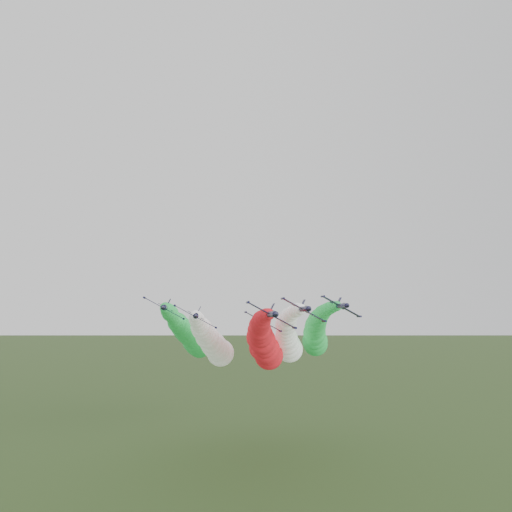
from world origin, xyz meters
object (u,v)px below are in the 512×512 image
Objects in this scene: jet_lead at (265,344)px; jet_trail at (260,343)px; jet_inner_right at (288,338)px; jet_outer_right at (316,333)px; jet_inner_left at (212,342)px; jet_outer_left at (189,335)px.

jet_trail is (2.73, 30.68, -1.46)m from jet_lead.
jet_inner_right is 16.10m from jet_outer_right.
jet_outer_right is (33.04, 6.13, 2.32)m from jet_inner_left.
jet_lead is 29.54m from jet_outer_right.
jet_outer_right is at bearing 3.08° from jet_outer_left.
jet_outer_right is (19.59, 22.02, 1.97)m from jet_lead.
jet_outer_left is 25.66m from jet_trail.
jet_inner_right is 30.13m from jet_outer_left.
jet_outer_right reaches higher than jet_inner_left.
jet_inner_left is at bearing -137.58° from jet_trail.
jet_outer_right is at bearing 48.34° from jet_lead.
jet_outer_left is at bearing 149.93° from jet_inner_left.
jet_outer_left reaches higher than jet_inner_left.
jet_inner_right reaches higher than jet_lead.
jet_outer_right is at bearing 45.43° from jet_inner_right.
jet_inner_right is 1.00× the size of jet_outer_right.
jet_inner_right is at bearing -17.97° from jet_outer_left.
jet_outer_right reaches higher than jet_trail.
jet_lead is at bearing -95.08° from jet_trail.
jet_lead reaches higher than jet_inner_left.
jet_outer_right reaches higher than jet_lead.
jet_outer_left is at bearing -154.91° from jet_trail.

